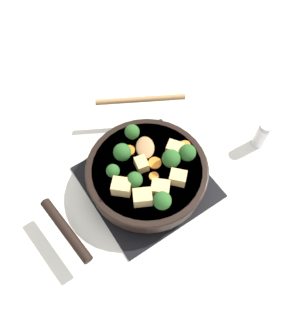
% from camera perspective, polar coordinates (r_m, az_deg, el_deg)
% --- Properties ---
extents(ground_plane, '(2.40, 2.40, 0.00)m').
position_cam_1_polar(ground_plane, '(0.90, 0.00, -2.49)').
color(ground_plane, silver).
extents(front_burner_grate, '(0.31, 0.31, 0.03)m').
position_cam_1_polar(front_burner_grate, '(0.89, 0.00, -2.14)').
color(front_burner_grate, black).
rests_on(front_burner_grate, ground_plane).
extents(skillet_pan, '(0.42, 0.32, 0.05)m').
position_cam_1_polar(skillet_pan, '(0.85, -0.14, -0.88)').
color(skillet_pan, black).
rests_on(skillet_pan, front_burner_grate).
extents(wooden_spoon, '(0.23, 0.25, 0.02)m').
position_cam_1_polar(wooden_spoon, '(0.90, -0.82, 8.65)').
color(wooden_spoon, '#A87A4C').
rests_on(wooden_spoon, skillet_pan).
extents(tofu_cube_center_large, '(0.03, 0.04, 0.03)m').
position_cam_1_polar(tofu_cube_center_large, '(0.81, -0.96, 0.68)').
color(tofu_cube_center_large, '#DBB770').
rests_on(tofu_cube_center_large, skillet_pan).
extents(tofu_cube_near_handle, '(0.06, 0.06, 0.04)m').
position_cam_1_polar(tofu_cube_near_handle, '(0.78, -4.45, -3.27)').
color(tofu_cube_near_handle, '#DBB770').
rests_on(tofu_cube_near_handle, skillet_pan).
extents(tofu_cube_east_chunk, '(0.06, 0.05, 0.03)m').
position_cam_1_polar(tofu_cube_east_chunk, '(0.78, 2.34, -3.57)').
color(tofu_cube_east_chunk, '#DBB770').
rests_on(tofu_cube_east_chunk, skillet_pan).
extents(tofu_cube_west_chunk, '(0.05, 0.05, 0.03)m').
position_cam_1_polar(tofu_cube_west_chunk, '(0.84, 4.67, 3.56)').
color(tofu_cube_west_chunk, '#DBB770').
rests_on(tofu_cube_west_chunk, skillet_pan).
extents(tofu_cube_back_piece, '(0.06, 0.05, 0.04)m').
position_cam_1_polar(tofu_cube_back_piece, '(0.77, -0.78, -5.13)').
color(tofu_cube_back_piece, '#DBB770').
rests_on(tofu_cube_back_piece, skillet_pan).
extents(tofu_cube_front_piece, '(0.05, 0.05, 0.03)m').
position_cam_1_polar(tofu_cube_front_piece, '(0.80, 5.41, -1.68)').
color(tofu_cube_front_piece, '#DBB770').
rests_on(tofu_cube_front_piece, skillet_pan).
extents(broccoli_floret_near_spoon, '(0.04, 0.04, 0.05)m').
position_cam_1_polar(broccoli_floret_near_spoon, '(0.85, -2.61, 6.29)').
color(broccoli_floret_near_spoon, '#709956').
rests_on(broccoli_floret_near_spoon, skillet_pan).
extents(broccoli_floret_center_top, '(0.03, 0.03, 0.04)m').
position_cam_1_polar(broccoli_floret_center_top, '(0.80, -5.96, -0.53)').
color(broccoli_floret_center_top, '#709956').
rests_on(broccoli_floret_center_top, skillet_pan).
extents(broccoli_floret_east_rim, '(0.04, 0.04, 0.05)m').
position_cam_1_polar(broccoli_floret_east_rim, '(0.78, -2.16, -2.06)').
color(broccoli_floret_east_rim, '#709956').
rests_on(broccoli_floret_east_rim, skillet_pan).
extents(broccoli_floret_west_rim, '(0.05, 0.05, 0.05)m').
position_cam_1_polar(broccoli_floret_west_rim, '(0.82, -4.33, 2.74)').
color(broccoli_floret_west_rim, '#709956').
rests_on(broccoli_floret_west_rim, skillet_pan).
extents(broccoli_floret_north_edge, '(0.05, 0.05, 0.05)m').
position_cam_1_polar(broccoli_floret_north_edge, '(0.81, 4.22, 1.64)').
color(broccoli_floret_north_edge, '#709956').
rests_on(broccoli_floret_north_edge, skillet_pan).
extents(broccoli_floret_south_cluster, '(0.04, 0.04, 0.05)m').
position_cam_1_polar(broccoli_floret_south_cluster, '(0.82, 7.05, 2.66)').
color(broccoli_floret_south_cluster, '#709956').
rests_on(broccoli_floret_south_cluster, skillet_pan).
extents(broccoli_floret_mid_floret, '(0.04, 0.04, 0.05)m').
position_cam_1_polar(broccoli_floret_mid_floret, '(0.76, 2.65, -5.71)').
color(broccoli_floret_mid_floret, '#709956').
rests_on(broccoli_floret_mid_floret, skillet_pan).
extents(carrot_slice_orange_thin, '(0.03, 0.03, 0.01)m').
position_cam_1_polar(carrot_slice_orange_thin, '(0.83, 1.48, 0.74)').
color(carrot_slice_orange_thin, orange).
rests_on(carrot_slice_orange_thin, skillet_pan).
extents(carrot_slice_near_center, '(0.03, 0.03, 0.01)m').
position_cam_1_polar(carrot_slice_near_center, '(0.85, -3.14, 3.08)').
color(carrot_slice_near_center, orange).
rests_on(carrot_slice_near_center, skillet_pan).
extents(carrot_slice_edge_slice, '(0.03, 0.03, 0.01)m').
position_cam_1_polar(carrot_slice_edge_slice, '(0.86, 6.82, 3.76)').
color(carrot_slice_edge_slice, orange).
rests_on(carrot_slice_edge_slice, skillet_pan).
extents(carrot_slice_under_broccoli, '(0.02, 0.02, 0.01)m').
position_cam_1_polar(carrot_slice_under_broccoli, '(0.81, 1.45, -1.32)').
color(carrot_slice_under_broccoli, orange).
rests_on(carrot_slice_under_broccoli, skillet_pan).
extents(salt_shaker, '(0.04, 0.04, 0.09)m').
position_cam_1_polar(salt_shaker, '(0.98, 19.36, 5.47)').
color(salt_shaker, white).
rests_on(salt_shaker, ground_plane).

